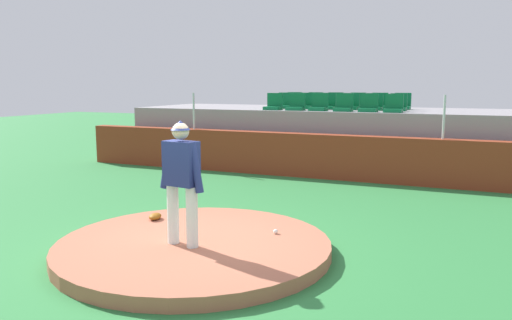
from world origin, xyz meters
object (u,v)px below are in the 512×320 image
object	(u,v)px
stadium_chair_12	(294,103)
stadium_chair_14	(335,103)
stadium_chair_13	(315,103)
stadium_chair_15	(358,104)
stadium_chair_6	(285,104)
stadium_chair_0	(274,105)
stadium_chair_8	(327,104)
fielding_glove	(155,216)
pitcher	(181,174)
stadium_chair_2	(319,105)
stadium_chair_11	(398,105)
stadium_chair_1	(296,105)
stadium_chair_16	(379,104)
stadium_chair_7	(305,104)
stadium_chair_10	(374,105)
baseball	(276,231)
stadium_chair_3	(344,106)
stadium_chair_5	(394,107)
stadium_chair_17	(402,104)
stadium_chair_4	(369,106)
stadium_chair_9	(351,105)

from	to	relation	value
stadium_chair_12	stadium_chair_14	world-z (taller)	same
stadium_chair_13	stadium_chair_15	distance (m)	1.41
stadium_chair_6	stadium_chair_0	bearing A→B (deg)	88.77
stadium_chair_8	fielding_glove	bearing A→B (deg)	83.87
stadium_chair_6	stadium_chair_12	distance (m)	0.91
pitcher	stadium_chair_8	distance (m)	9.01
pitcher	stadium_chair_2	xyz separation A→B (m)	(-0.33, 8.07, 0.67)
stadium_chair_11	stadium_chair_15	xyz separation A→B (m)	(-1.36, 0.92, 0.00)
stadium_chair_0	stadium_chair_8	xyz separation A→B (m)	(1.40, 0.94, 0.00)
stadium_chair_0	stadium_chair_1	size ratio (longest dim) A/B	1.00
stadium_chair_8	stadium_chair_16	xyz separation A→B (m)	(1.42, 0.88, 0.00)
stadium_chair_15	stadium_chair_7	bearing A→B (deg)	30.87
fielding_glove	stadium_chair_10	bearing A→B (deg)	-29.90
stadium_chair_13	stadium_chair_7	bearing A→B (deg)	87.53
pitcher	stadium_chair_1	distance (m)	8.14
stadium_chair_0	stadium_chair_12	distance (m)	1.84
baseball	stadium_chair_1	size ratio (longest dim) A/B	0.15
stadium_chair_1	stadium_chair_3	size ratio (longest dim) A/B	1.00
stadium_chair_5	stadium_chair_13	bearing A→B (deg)	-33.47
fielding_glove	stadium_chair_15	distance (m)	9.13
baseball	stadium_chair_17	size ratio (longest dim) A/B	0.15
stadium_chair_6	stadium_chair_13	xyz separation A→B (m)	(0.71, 0.90, 0.00)
pitcher	stadium_chair_8	bearing A→B (deg)	100.86
pitcher	fielding_glove	xyz separation A→B (m)	(-1.18, 1.01, -1.00)
stadium_chair_4	stadium_chair_7	distance (m)	2.33
stadium_chair_7	stadium_chair_3	bearing A→B (deg)	146.87
stadium_chair_2	stadium_chair_14	size ratio (longest dim) A/B	1.00
baseball	stadium_chair_16	bearing A→B (deg)	89.69
stadium_chair_0	stadium_chair_12	bearing A→B (deg)	-89.73
stadium_chair_5	stadium_chair_11	xyz separation A→B (m)	(-0.01, 0.90, 0.00)
stadium_chair_11	stadium_chair_6	bearing A→B (deg)	-0.82
baseball	stadium_chair_12	size ratio (longest dim) A/B	0.15
stadium_chair_3	fielding_glove	bearing A→B (deg)	77.25
stadium_chair_0	stadium_chair_17	world-z (taller)	same
stadium_chair_0	stadium_chair_7	world-z (taller)	same
stadium_chair_3	stadium_chair_9	bearing A→B (deg)	-88.92
pitcher	stadium_chair_14	bearing A→B (deg)	100.67
stadium_chair_2	stadium_chair_9	size ratio (longest dim) A/B	1.00
stadium_chair_5	stadium_chair_10	world-z (taller)	same
stadium_chair_1	stadium_chair_7	world-z (taller)	same
stadium_chair_6	stadium_chair_14	distance (m)	1.65
stadium_chair_16	stadium_chair_13	bearing A→B (deg)	-0.40
stadium_chair_1	stadium_chair_8	bearing A→B (deg)	-126.39
stadium_chair_12	stadium_chair_17	size ratio (longest dim) A/B	1.00
stadium_chair_7	stadium_chair_16	size ratio (longest dim) A/B	1.00
stadium_chair_2	stadium_chair_12	distance (m)	2.29
stadium_chair_4	stadium_chair_8	size ratio (longest dim) A/B	1.00
stadium_chair_0	stadium_chair_10	xyz separation A→B (m)	(2.81, 0.94, 0.00)
baseball	stadium_chair_15	bearing A→B (deg)	94.08
stadium_chair_3	stadium_chair_10	xyz separation A→B (m)	(0.68, 0.94, 0.00)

